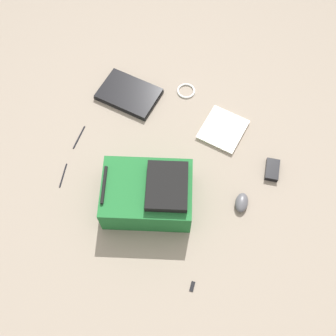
% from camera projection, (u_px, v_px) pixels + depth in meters
% --- Properties ---
extents(ground_plane, '(3.76, 3.76, 0.00)m').
position_uv_depth(ground_plane, '(162.00, 162.00, 2.17)').
color(ground_plane, gray).
extents(backpack, '(0.52, 0.46, 0.22)m').
position_uv_depth(backpack, '(149.00, 194.00, 1.98)').
color(backpack, '#1E662D').
rests_on(backpack, ground_plane).
extents(laptop, '(0.34, 0.24, 0.03)m').
position_uv_depth(laptop, '(129.00, 94.00, 2.34)').
color(laptop, black).
rests_on(laptop, ground_plane).
extents(book_manual, '(0.23, 0.25, 0.02)m').
position_uv_depth(book_manual, '(223.00, 130.00, 2.25)').
color(book_manual, silver).
rests_on(book_manual, ground_plane).
extents(computer_mouse, '(0.08, 0.12, 0.04)m').
position_uv_depth(computer_mouse, '(242.00, 203.00, 2.04)').
color(computer_mouse, '#4C4C51').
rests_on(computer_mouse, ground_plane).
extents(cable_coil, '(0.11, 0.11, 0.01)m').
position_uv_depth(cable_coil, '(186.00, 91.00, 2.37)').
color(cable_coil, silver).
rests_on(cable_coil, ground_plane).
extents(power_brick, '(0.10, 0.13, 0.03)m').
position_uv_depth(power_brick, '(272.00, 170.00, 2.13)').
color(power_brick, black).
rests_on(power_brick, ground_plane).
extents(pen_black, '(0.03, 0.15, 0.01)m').
position_uv_depth(pen_black, '(79.00, 137.00, 2.23)').
color(pen_black, black).
rests_on(pen_black, ground_plane).
extents(pen_blue, '(0.05, 0.13, 0.01)m').
position_uv_depth(pen_blue, '(63.00, 175.00, 2.13)').
color(pen_blue, black).
rests_on(pen_blue, ground_plane).
extents(usb_stick, '(0.03, 0.05, 0.01)m').
position_uv_depth(usb_stick, '(192.00, 286.00, 1.88)').
color(usb_stick, black).
rests_on(usb_stick, ground_plane).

